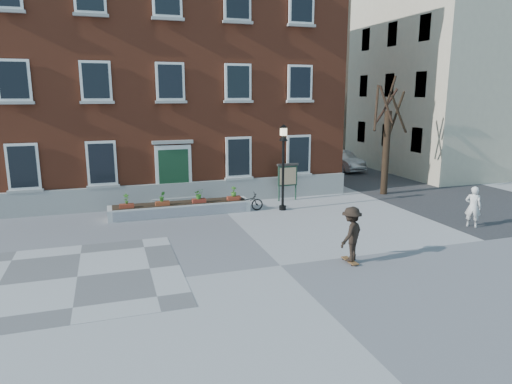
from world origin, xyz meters
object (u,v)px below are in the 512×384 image
object	(u,v)px
parked_car	(340,160)
notice_board	(288,176)
bicycle	(246,202)
bystander	(473,207)
skateboarder	(351,234)
lamp_post	(283,155)

from	to	relation	value
parked_car	notice_board	size ratio (longest dim) A/B	2.22
parked_car	bicycle	bearing A→B (deg)	-144.28
bystander	skateboarder	size ratio (longest dim) A/B	0.91
parked_car	lamp_post	xyz separation A→B (m)	(-7.93, -9.18, 1.85)
parked_car	skateboarder	bearing A→B (deg)	-124.25
parked_car	bystander	xyz separation A→B (m)	(-1.67, -14.09, 0.15)
bicycle	notice_board	distance (m)	3.05
lamp_post	notice_board	world-z (taller)	lamp_post
lamp_post	bicycle	bearing A→B (deg)	167.76
bicycle	notice_board	bearing A→B (deg)	-57.69
bystander	bicycle	bearing A→B (deg)	15.10
notice_board	lamp_post	bearing A→B (deg)	-118.27
bicycle	bystander	xyz separation A→B (m)	(7.91, -5.27, 0.42)
bystander	notice_board	size ratio (longest dim) A/B	0.89
notice_board	skateboarder	xyz separation A→B (m)	(-1.33, -8.65, -0.32)
parked_car	lamp_post	world-z (taller)	lamp_post
lamp_post	skateboarder	distance (m)	7.11
parked_car	notice_board	xyz separation A→B (m)	(-7.00, -7.45, 0.58)
bystander	notice_board	xyz separation A→B (m)	(-5.33, 6.64, 0.43)
parked_car	skateboarder	size ratio (longest dim) A/B	2.28
bicycle	lamp_post	size ratio (longest dim) A/B	0.40
bicycle	notice_board	world-z (taller)	notice_board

